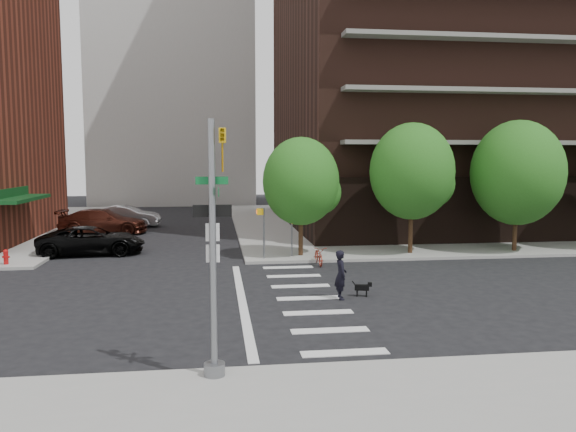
# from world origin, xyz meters

# --- Properties ---
(ground) EXTENTS (120.00, 120.00, 0.00)m
(ground) POSITION_xyz_m (0.00, 0.00, 0.00)
(ground) COLOR black
(ground) RESTS_ON ground
(sidewalk_ne) EXTENTS (39.00, 33.00, 0.15)m
(sidewalk_ne) POSITION_xyz_m (20.50, 23.50, 0.07)
(sidewalk_ne) COLOR gray
(sidewalk_ne) RESTS_ON ground
(crosswalk) EXTENTS (3.85, 13.00, 0.01)m
(crosswalk) POSITION_xyz_m (2.21, -0.00, 0.01)
(crosswalk) COLOR silver
(crosswalk) RESTS_ON ground
(tree_a) EXTENTS (4.00, 4.00, 5.90)m
(tree_a) POSITION_xyz_m (4.00, 8.50, 4.04)
(tree_a) COLOR #301E11
(tree_a) RESTS_ON sidewalk_ne
(tree_b) EXTENTS (4.50, 4.50, 6.65)m
(tree_b) POSITION_xyz_m (10.00, 8.50, 4.54)
(tree_b) COLOR #301E11
(tree_b) RESTS_ON sidewalk_ne
(tree_c) EXTENTS (5.00, 5.00, 6.80)m
(tree_c) POSITION_xyz_m (16.00, 8.50, 4.45)
(tree_c) COLOR #301E11
(tree_c) RESTS_ON sidewalk_ne
(traffic_signal) EXTENTS (0.90, 0.75, 6.00)m
(traffic_signal) POSITION_xyz_m (-0.47, -7.49, 2.70)
(traffic_signal) COLOR slate
(traffic_signal) RESTS_ON sidewalk_s
(pedestrian_signal) EXTENTS (2.18, 0.67, 2.60)m
(pedestrian_signal) POSITION_xyz_m (2.32, 7.92, 1.85)
(pedestrian_signal) COLOR slate
(pedestrian_signal) RESTS_ON sidewalk_ne
(fire_hydrant) EXTENTS (0.24, 0.24, 0.73)m
(fire_hydrant) POSITION_xyz_m (-10.50, 7.80, 0.55)
(fire_hydrant) COLOR #A50C0C
(fire_hydrant) RESTS_ON sidewalk_nw
(parked_car_black) EXTENTS (2.98, 5.77, 1.56)m
(parked_car_black) POSITION_xyz_m (-7.15, 10.95, 0.78)
(parked_car_black) COLOR black
(parked_car_black) RESTS_ON ground
(parked_car_maroon) EXTENTS (2.69, 6.07, 1.73)m
(parked_car_maroon) POSITION_xyz_m (-8.20, 19.63, 0.87)
(parked_car_maroon) COLOR #451B13
(parked_car_maroon) RESTS_ON ground
(parked_car_silver) EXTENTS (2.13, 5.14, 1.65)m
(parked_car_silver) POSITION_xyz_m (-7.18, 23.32, 0.83)
(parked_car_silver) COLOR silver
(parked_car_silver) RESTS_ON ground
(scooter) EXTENTS (0.63, 1.75, 0.92)m
(scooter) POSITION_xyz_m (4.60, 6.50, 0.46)
(scooter) COLOR #9D3223
(scooter) RESTS_ON ground
(dog_walker) EXTENTS (0.67, 0.44, 1.84)m
(dog_walker) POSITION_xyz_m (4.18, -0.24, 0.92)
(dog_walker) COLOR black
(dog_walker) RESTS_ON ground
(dog) EXTENTS (0.67, 0.33, 0.56)m
(dog) POSITION_xyz_m (5.11, 0.03, 0.35)
(dog) COLOR black
(dog) RESTS_ON ground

